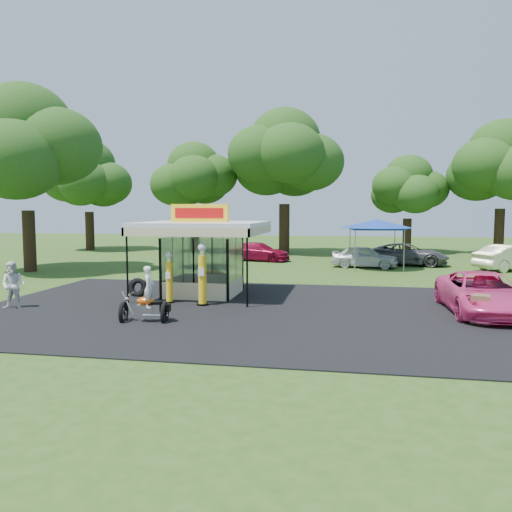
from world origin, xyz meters
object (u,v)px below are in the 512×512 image
object	(u,v)px
gas_pump_right	(202,276)
pink_sedan	(483,293)
spectator_west	(13,285)
bg_car_c	(365,257)
gas_pump_left	(169,279)
kiosk_car	(216,279)
bg_car_d	(407,254)
tent_west	(194,227)
gas_station_kiosk	(203,257)
tent_east	(376,224)
a_frame_sign	(480,310)
motorcycle	(147,300)
bg_car_e	(512,258)
bg_car_b	(259,252)

from	to	relation	value
gas_pump_right	pink_sedan	distance (m)	10.86
spectator_west	bg_car_c	distance (m)	22.22
gas_pump_left	kiosk_car	distance (m)	4.49
bg_car_d	tent_west	world-z (taller)	tent_west
gas_pump_right	gas_station_kiosk	bearing A→B (deg)	105.28
tent_east	a_frame_sign	bearing A→B (deg)	-80.92
kiosk_car	bg_car_c	xyz separation A→B (m)	(7.65, 10.51, 0.27)
motorcycle	tent_east	bearing A→B (deg)	56.54
pink_sedan	bg_car_e	xyz separation A→B (m)	(5.46, 14.84, 0.06)
pink_sedan	gas_pump_right	bearing A→B (deg)	-179.48
gas_pump_left	bg_car_b	size ratio (longest dim) A/B	0.44
a_frame_sign	tent_east	distance (m)	16.67
gas_station_kiosk	bg_car_c	distance (m)	14.87
pink_sedan	tent_west	distance (m)	19.94
a_frame_sign	tent_west	world-z (taller)	tent_west
gas_pump_right	bg_car_e	xyz separation A→B (m)	(16.30, 15.22, -0.40)
bg_car_e	bg_car_d	bearing A→B (deg)	40.47
gas_station_kiosk	kiosk_car	size ratio (longest dim) A/B	1.92
motorcycle	pink_sedan	bearing A→B (deg)	9.41
gas_pump_left	bg_car_b	xyz separation A→B (m)	(0.59, 18.09, -0.33)
bg_car_b	bg_car_d	size ratio (longest dim) A/B	0.88
motorcycle	gas_pump_left	bearing A→B (deg)	90.44
kiosk_car	pink_sedan	xyz separation A→B (m)	(11.52, -4.29, 0.30)
kiosk_car	pink_sedan	size ratio (longest dim) A/B	0.50
bg_car_b	tent_east	distance (m)	9.65
gas_station_kiosk	gas_pump_right	size ratio (longest dim) A/B	2.09
gas_pump_right	bg_car_b	distance (m)	18.43
motorcycle	kiosk_car	xyz separation A→B (m)	(0.36, 7.92, -0.32)
kiosk_car	pink_sedan	distance (m)	12.29
gas_pump_left	pink_sedan	distance (m)	12.38
bg_car_b	tent_west	world-z (taller)	tent_west
bg_car_c	tent_west	distance (m)	11.77
a_frame_sign	tent_west	bearing A→B (deg)	153.33
pink_sedan	tent_west	world-z (taller)	tent_west
bg_car_d	a_frame_sign	bearing A→B (deg)	-170.13
pink_sedan	bg_car_b	distance (m)	21.53
spectator_west	bg_car_e	world-z (taller)	spectator_west
tent_west	bg_car_d	bearing A→B (deg)	16.26
bg_car_b	tent_west	bearing A→B (deg)	159.69
motorcycle	spectator_west	xyz separation A→B (m)	(-6.17, 1.31, 0.15)
tent_west	tent_east	xyz separation A→B (m)	(12.09, 1.61, 0.22)
gas_station_kiosk	bg_car_e	distance (m)	21.25
kiosk_car	bg_car_c	bearing A→B (deg)	-36.05
bg_car_b	bg_car_e	world-z (taller)	bg_car_e
tent_west	gas_pump_right	bearing A→B (deg)	-71.26
motorcycle	tent_east	xyz separation A→B (m)	(8.69, 17.91, 2.18)
gas_pump_right	motorcycle	size ratio (longest dim) A/B	1.25
a_frame_sign	spectator_west	size ratio (longest dim) A/B	0.56
gas_pump_left	bg_car_c	world-z (taller)	gas_pump_left
gas_station_kiosk	a_frame_sign	size ratio (longest dim) A/B	5.12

